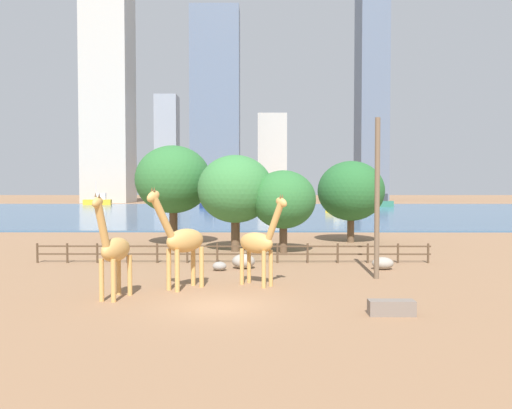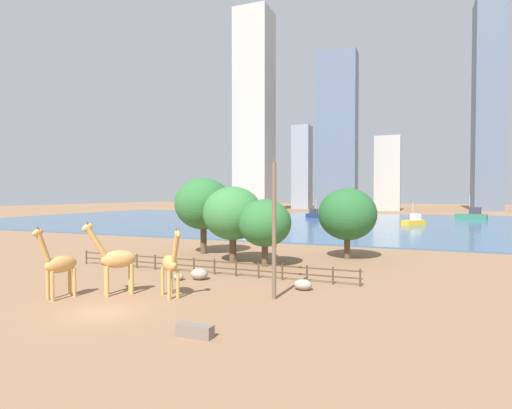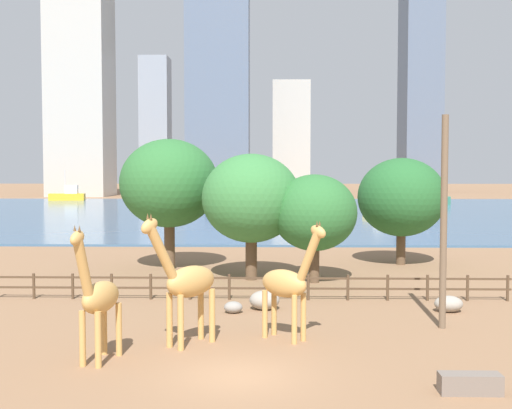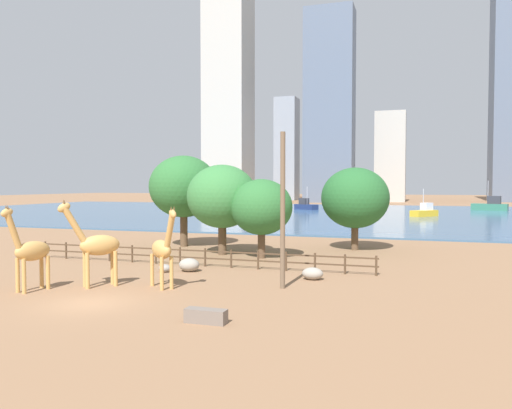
{
  "view_description": "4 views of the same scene",
  "coord_description": "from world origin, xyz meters",
  "px_view_note": "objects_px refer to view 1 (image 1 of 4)",
  "views": [
    {
      "loc": [
        1.67,
        -20.79,
        5.04
      ],
      "look_at": [
        1.37,
        37.79,
        2.95
      ],
      "focal_mm": 35.0,
      "sensor_mm": 36.0,
      "label": 1
    },
    {
      "loc": [
        16.44,
        -17.71,
        6.76
      ],
      "look_at": [
        -1.0,
        26.38,
        5.52
      ],
      "focal_mm": 28.0,
      "sensor_mm": 36.0,
      "label": 2
    },
    {
      "loc": [
        1.05,
        -19.99,
        6.56
      ],
      "look_at": [
        0.02,
        23.3,
        4.21
      ],
      "focal_mm": 45.0,
      "sensor_mm": 36.0,
      "label": 3
    },
    {
      "loc": [
        15.34,
        -20.59,
        5.86
      ],
      "look_at": [
        -2.71,
        35.02,
        3.51
      ],
      "focal_mm": 35.0,
      "sensor_mm": 36.0,
      "label": 4
    }
  ],
  "objects_px": {
    "tree_left_small": "(235,189)",
    "tree_left_large": "(351,191)",
    "boulder_near_fence": "(244,261)",
    "boulder_small": "(219,266)",
    "giraffe_tall": "(182,241)",
    "feeding_trough": "(391,308)",
    "boat_tug": "(98,201)",
    "boat_barge": "(338,208)",
    "boat_ferry": "(379,202)",
    "giraffe_young": "(259,243)",
    "utility_pole": "(377,198)",
    "tree_right_tall": "(173,180)",
    "giraffe_companion": "(114,250)",
    "boat_sailboat": "(212,205)",
    "boulder_by_pole": "(383,263)",
    "tree_center_broad": "(283,200)"
  },
  "relations": [
    {
      "from": "giraffe_tall",
      "to": "boat_barge",
      "type": "bearing_deg",
      "value": -154.08
    },
    {
      "from": "giraffe_tall",
      "to": "giraffe_companion",
      "type": "relative_size",
      "value": 1.05
    },
    {
      "from": "giraffe_tall",
      "to": "giraffe_young",
      "type": "bearing_deg",
      "value": 144.02
    },
    {
      "from": "giraffe_young",
      "to": "boat_tug",
      "type": "relative_size",
      "value": 0.63
    },
    {
      "from": "boulder_small",
      "to": "boat_barge",
      "type": "height_order",
      "value": "boat_barge"
    },
    {
      "from": "boulder_small",
      "to": "boat_sailboat",
      "type": "relative_size",
      "value": 0.14
    },
    {
      "from": "giraffe_companion",
      "to": "boat_tug",
      "type": "xyz_separation_m",
      "value": [
        -36.27,
        110.32,
        -0.95
      ]
    },
    {
      "from": "boulder_by_pole",
      "to": "tree_left_large",
      "type": "height_order",
      "value": "tree_left_large"
    },
    {
      "from": "tree_left_small",
      "to": "giraffe_tall",
      "type": "bearing_deg",
      "value": -97.69
    },
    {
      "from": "tree_left_large",
      "to": "tree_center_broad",
      "type": "bearing_deg",
      "value": -131.76
    },
    {
      "from": "boat_ferry",
      "to": "giraffe_young",
      "type": "bearing_deg",
      "value": 88.02
    },
    {
      "from": "boulder_near_fence",
      "to": "boat_tug",
      "type": "distance_m",
      "value": 110.2
    },
    {
      "from": "boulder_near_fence",
      "to": "boulder_small",
      "type": "xyz_separation_m",
      "value": [
        -1.42,
        -0.77,
        -0.18
      ]
    },
    {
      "from": "giraffe_companion",
      "to": "boat_sailboat",
      "type": "distance_m",
      "value": 88.92
    },
    {
      "from": "boulder_by_pole",
      "to": "tree_left_large",
      "type": "distance_m",
      "value": 15.52
    },
    {
      "from": "boulder_near_fence",
      "to": "boat_barge",
      "type": "xyz_separation_m",
      "value": [
        15.83,
        62.99,
        0.58
      ]
    },
    {
      "from": "giraffe_tall",
      "to": "utility_pole",
      "type": "height_order",
      "value": "utility_pole"
    },
    {
      "from": "utility_pole",
      "to": "giraffe_companion",
      "type": "bearing_deg",
      "value": -158.81
    },
    {
      "from": "giraffe_companion",
      "to": "boulder_near_fence",
      "type": "distance_m",
      "value": 10.2
    },
    {
      "from": "giraffe_tall",
      "to": "utility_pole",
      "type": "relative_size",
      "value": 0.57
    },
    {
      "from": "boat_ferry",
      "to": "boat_sailboat",
      "type": "distance_m",
      "value": 40.13
    },
    {
      "from": "giraffe_young",
      "to": "boat_ferry",
      "type": "bearing_deg",
      "value": 111.77
    },
    {
      "from": "giraffe_tall",
      "to": "tree_left_small",
      "type": "bearing_deg",
      "value": -146.69
    },
    {
      "from": "utility_pole",
      "to": "boulder_by_pole",
      "type": "height_order",
      "value": "utility_pole"
    },
    {
      "from": "boulder_by_pole",
      "to": "tree_left_large",
      "type": "xyz_separation_m",
      "value": [
        0.79,
        14.89,
        4.27
      ]
    },
    {
      "from": "boulder_near_fence",
      "to": "boat_tug",
      "type": "relative_size",
      "value": 0.19
    },
    {
      "from": "boat_tug",
      "to": "boat_barge",
      "type": "distance_m",
      "value": 69.59
    },
    {
      "from": "tree_center_broad",
      "to": "boat_ferry",
      "type": "relative_size",
      "value": 0.82
    },
    {
      "from": "tree_right_tall",
      "to": "feeding_trough",
      "type": "bearing_deg",
      "value": -61.8
    },
    {
      "from": "tree_right_tall",
      "to": "boat_ferry",
      "type": "bearing_deg",
      "value": 64.65
    },
    {
      "from": "boulder_small",
      "to": "tree_right_tall",
      "type": "bearing_deg",
      "value": 110.99
    },
    {
      "from": "boulder_small",
      "to": "boat_barge",
      "type": "bearing_deg",
      "value": 74.86
    },
    {
      "from": "boat_sailboat",
      "to": "giraffe_young",
      "type": "bearing_deg",
      "value": -49.0
    },
    {
      "from": "giraffe_companion",
      "to": "boat_tug",
      "type": "relative_size",
      "value": 0.65
    },
    {
      "from": "giraffe_young",
      "to": "boat_sailboat",
      "type": "xyz_separation_m",
      "value": [
        -10.47,
        85.82,
        -1.13
      ]
    },
    {
      "from": "tree_left_large",
      "to": "boat_ferry",
      "type": "bearing_deg",
      "value": 74.54
    },
    {
      "from": "boat_barge",
      "to": "giraffe_companion",
      "type": "bearing_deg",
      "value": 21.55
    },
    {
      "from": "giraffe_tall",
      "to": "feeding_trough",
      "type": "distance_m",
      "value": 10.45
    },
    {
      "from": "boulder_small",
      "to": "feeding_trough",
      "type": "bearing_deg",
      "value": -54.0
    },
    {
      "from": "boulder_near_fence",
      "to": "boulder_by_pole",
      "type": "xyz_separation_m",
      "value": [
        8.5,
        -0.31,
        -0.07
      ]
    },
    {
      "from": "feeding_trough",
      "to": "boat_sailboat",
      "type": "height_order",
      "value": "boat_sailboat"
    },
    {
      "from": "utility_pole",
      "to": "boat_sailboat",
      "type": "distance_m",
      "value": 85.56
    },
    {
      "from": "boulder_small",
      "to": "boat_tug",
      "type": "relative_size",
      "value": 0.11
    },
    {
      "from": "boulder_near_fence",
      "to": "boulder_by_pole",
      "type": "distance_m",
      "value": 8.51
    },
    {
      "from": "utility_pole",
      "to": "boat_ferry",
      "type": "distance_m",
      "value": 94.67
    },
    {
      "from": "giraffe_young",
      "to": "tree_right_tall",
      "type": "xyz_separation_m",
      "value": [
        -7.35,
        17.6,
        3.45
      ]
    },
    {
      "from": "tree_left_small",
      "to": "tree_left_large",
      "type": "bearing_deg",
      "value": 32.2
    },
    {
      "from": "utility_pole",
      "to": "tree_left_large",
      "type": "bearing_deg",
      "value": 83.97
    },
    {
      "from": "giraffe_companion",
      "to": "tree_right_tall",
      "type": "bearing_deg",
      "value": -163.5
    },
    {
      "from": "tree_left_small",
      "to": "giraffe_young",
      "type": "bearing_deg",
      "value": -82.36
    }
  ]
}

